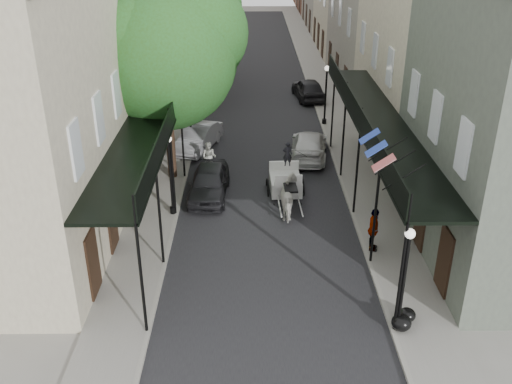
{
  "coord_description": "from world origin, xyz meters",
  "views": [
    {
      "loc": [
        -0.63,
        -16.57,
        12.22
      ],
      "look_at": [
        -0.4,
        5.08,
        1.6
      ],
      "focal_mm": 40.0,
      "sensor_mm": 36.0,
      "label": 1
    }
  ],
  "objects_px": {
    "lamppost_right_near": "(404,279)",
    "lamppost_left": "(171,174)",
    "tree_near": "(173,50)",
    "pedestrian_sidewalk_left": "(192,101)",
    "lamppost_right_far": "(326,94)",
    "car_right_far": "(308,89)",
    "tree_far": "(197,16)",
    "car_left_mid": "(198,138)",
    "pedestrian_walking": "(209,157)",
    "car_left_near": "(209,182)",
    "carriage": "(285,168)",
    "car_right_near": "(309,146)",
    "pedestrian_sidewalk_right": "(373,230)",
    "car_left_far": "(214,68)",
    "horse": "(291,198)"
  },
  "relations": [
    {
      "from": "pedestrian_walking",
      "to": "car_right_far",
      "type": "relative_size",
      "value": 0.36
    },
    {
      "from": "lamppost_right_near",
      "to": "lamppost_left",
      "type": "relative_size",
      "value": 1.0
    },
    {
      "from": "horse",
      "to": "pedestrian_sidewalk_right",
      "type": "relative_size",
      "value": 1.12
    },
    {
      "from": "car_left_near",
      "to": "car_left_far",
      "type": "bearing_deg",
      "value": 95.47
    },
    {
      "from": "tree_near",
      "to": "lamppost_right_near",
      "type": "distance_m",
      "value": 15.39
    },
    {
      "from": "carriage",
      "to": "car_right_near",
      "type": "height_order",
      "value": "carriage"
    },
    {
      "from": "car_right_far",
      "to": "car_left_near",
      "type": "bearing_deg",
      "value": 61.28
    },
    {
      "from": "pedestrian_sidewalk_left",
      "to": "lamppost_left",
      "type": "bearing_deg",
      "value": 68.77
    },
    {
      "from": "horse",
      "to": "pedestrian_sidewalk_left",
      "type": "relative_size",
      "value": 1.09
    },
    {
      "from": "carriage",
      "to": "car_right_far",
      "type": "xyz_separation_m",
      "value": [
        2.56,
        15.1,
        -0.35
      ]
    },
    {
      "from": "pedestrian_sidewalk_right",
      "to": "lamppost_right_far",
      "type": "bearing_deg",
      "value": 12.95
    },
    {
      "from": "lamppost_right_near",
      "to": "lamppost_right_far",
      "type": "relative_size",
      "value": 1.0
    },
    {
      "from": "car_left_mid",
      "to": "car_right_near",
      "type": "height_order",
      "value": "car_left_mid"
    },
    {
      "from": "pedestrian_sidewalk_left",
      "to": "car_left_near",
      "type": "distance_m",
      "value": 12.15
    },
    {
      "from": "lamppost_right_near",
      "to": "car_left_mid",
      "type": "relative_size",
      "value": 0.87
    },
    {
      "from": "lamppost_left",
      "to": "pedestrian_sidewalk_right",
      "type": "distance_m",
      "value": 8.94
    },
    {
      "from": "pedestrian_walking",
      "to": "pedestrian_sidewalk_right",
      "type": "relative_size",
      "value": 0.89
    },
    {
      "from": "pedestrian_sidewalk_left",
      "to": "horse",
      "type": "bearing_deg",
      "value": 89.24
    },
    {
      "from": "lamppost_right_near",
      "to": "lamppost_left",
      "type": "bearing_deg",
      "value": 135.71
    },
    {
      "from": "horse",
      "to": "pedestrian_walking",
      "type": "distance_m",
      "value": 6.26
    },
    {
      "from": "car_left_far",
      "to": "pedestrian_sidewalk_left",
      "type": "bearing_deg",
      "value": -87.68
    },
    {
      "from": "horse",
      "to": "car_right_far",
      "type": "xyz_separation_m",
      "value": [
        2.45,
        17.76,
        -0.09
      ]
    },
    {
      "from": "car_left_near",
      "to": "car_right_far",
      "type": "distance_m",
      "value": 17.01
    },
    {
      "from": "pedestrian_sidewalk_right",
      "to": "car_left_far",
      "type": "height_order",
      "value": "pedestrian_sidewalk_right"
    },
    {
      "from": "horse",
      "to": "pedestrian_walking",
      "type": "relative_size",
      "value": 1.26
    },
    {
      "from": "car_left_mid",
      "to": "car_left_far",
      "type": "xyz_separation_m",
      "value": [
        0.0,
        16.37,
        -0.03
      ]
    },
    {
      "from": "tree_near",
      "to": "car_left_far",
      "type": "xyz_separation_m",
      "value": [
        0.6,
        20.19,
        -5.81
      ]
    },
    {
      "from": "pedestrian_sidewalk_right",
      "to": "car_left_near",
      "type": "xyz_separation_m",
      "value": [
        -6.8,
        5.08,
        -0.29
      ]
    },
    {
      "from": "tree_far",
      "to": "carriage",
      "type": "height_order",
      "value": "tree_far"
    },
    {
      "from": "car_right_near",
      "to": "pedestrian_walking",
      "type": "bearing_deg",
      "value": 26.74
    },
    {
      "from": "lamppost_left",
      "to": "car_left_mid",
      "type": "distance_m",
      "value": 8.13
    },
    {
      "from": "car_right_far",
      "to": "lamppost_right_near",
      "type": "bearing_deg",
      "value": 83.77
    },
    {
      "from": "carriage",
      "to": "lamppost_right_far",
      "type": "bearing_deg",
      "value": 69.52
    },
    {
      "from": "pedestrian_sidewalk_right",
      "to": "pedestrian_sidewalk_left",
      "type": "bearing_deg",
      "value": 39.44
    },
    {
      "from": "tree_far",
      "to": "pedestrian_sidewalk_left",
      "type": "height_order",
      "value": "tree_far"
    },
    {
      "from": "tree_near",
      "to": "pedestrian_sidewalk_left",
      "type": "xyz_separation_m",
      "value": [
        -0.26,
        9.74,
        -5.44
      ]
    },
    {
      "from": "pedestrian_sidewalk_right",
      "to": "car_left_mid",
      "type": "bearing_deg",
      "value": 47.52
    },
    {
      "from": "lamppost_left",
      "to": "pedestrian_walking",
      "type": "distance_m",
      "value": 5.21
    },
    {
      "from": "pedestrian_walking",
      "to": "lamppost_right_far",
      "type": "bearing_deg",
      "value": 62.53
    },
    {
      "from": "lamppost_right_far",
      "to": "car_right_far",
      "type": "distance_m",
      "value": 5.92
    },
    {
      "from": "car_left_near",
      "to": "lamppost_right_near",
      "type": "bearing_deg",
      "value": -53.04
    },
    {
      "from": "car_left_far",
      "to": "pedestrian_walking",
      "type": "bearing_deg",
      "value": -80.59
    },
    {
      "from": "lamppost_left",
      "to": "lamppost_right_far",
      "type": "xyz_separation_m",
      "value": [
        8.2,
        12.0,
        0.0
      ]
    },
    {
      "from": "horse",
      "to": "car_right_far",
      "type": "distance_m",
      "value": 17.93
    },
    {
      "from": "pedestrian_walking",
      "to": "car_left_near",
      "type": "distance_m",
      "value": 2.96
    },
    {
      "from": "lamppost_right_far",
      "to": "car_left_far",
      "type": "height_order",
      "value": "lamppost_right_far"
    },
    {
      "from": "car_left_far",
      "to": "tree_far",
      "type": "bearing_deg",
      "value": -88.95
    },
    {
      "from": "tree_near",
      "to": "car_right_far",
      "type": "relative_size",
      "value": 2.15
    },
    {
      "from": "carriage",
      "to": "car_right_far",
      "type": "bearing_deg",
      "value": 78.04
    },
    {
      "from": "lamppost_left",
      "to": "pedestrian_sidewalk_left",
      "type": "relative_size",
      "value": 2.0
    }
  ]
}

